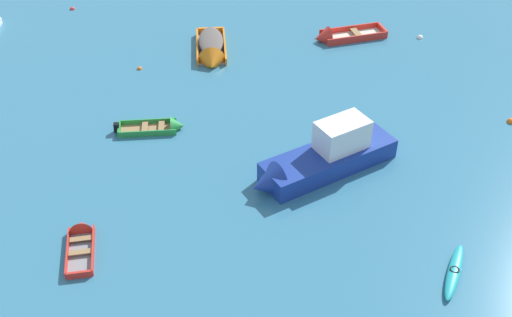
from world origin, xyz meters
name	(u,v)px	position (x,y,z in m)	size (l,w,h in m)	color
rowboat_red_outer_left	(81,237)	(-6.37, 18.17, 0.14)	(1.64, 2.98, 0.91)	gray
kayak_turquoise_near_camera	(454,272)	(7.84, 17.58, 0.14)	(1.38, 2.96, 0.28)	teal
motor_launch_deep_blue_far_left	(321,158)	(2.90, 23.21, 0.74)	(6.69, 5.53, 2.55)	navy
rowboat_green_midfield_left	(164,127)	(-4.63, 25.79, 0.15)	(3.39, 1.51, 0.94)	#99754C
rowboat_orange_near_right	(211,51)	(-3.37, 33.22, 0.34)	(2.29, 4.71, 1.51)	gray
rowboat_red_distant_center	(335,37)	(3.68, 35.84, 0.19)	(4.56, 2.78, 1.27)	beige
mooring_buoy_near_foreground	(511,122)	(12.22, 27.86, 0.00)	(0.42, 0.42, 0.42)	orange
mooring_buoy_central	(73,9)	(-13.26, 38.65, 0.00)	(0.32, 0.32, 0.32)	red
mooring_buoy_trailing	(420,38)	(8.79, 36.49, 0.00)	(0.37, 0.37, 0.37)	silver
mooring_buoy_between_boats_left	(140,69)	(-7.15, 31.41, 0.00)	(0.28, 0.28, 0.28)	orange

